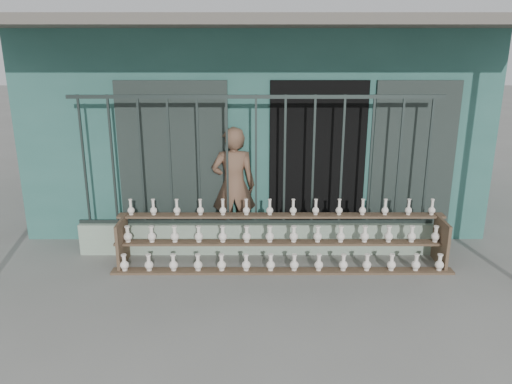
{
  "coord_description": "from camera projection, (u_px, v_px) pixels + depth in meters",
  "views": [
    {
      "loc": [
        -0.01,
        -5.34,
        2.92
      ],
      "look_at": [
        0.0,
        1.0,
        1.0
      ],
      "focal_mm": 35.0,
      "sensor_mm": 36.0,
      "label": 1
    }
  ],
  "objects": [
    {
      "name": "parapet_wall",
      "position": [
        256.0,
        238.0,
        7.13
      ],
      "size": [
        5.0,
        0.2,
        0.45
      ],
      "primitive_type": "cube",
      "color": "#95AD95",
      "rests_on": "ground"
    },
    {
      "name": "security_fence",
      "position": [
        256.0,
        161.0,
        6.81
      ],
      "size": [
        5.0,
        0.04,
        1.8
      ],
      "color": "#283330",
      "rests_on": "parapet_wall"
    },
    {
      "name": "elderly_woman",
      "position": [
        234.0,
        186.0,
        7.32
      ],
      "size": [
        0.66,
        0.46,
        1.76
      ],
      "primitive_type": "imported",
      "rotation": [
        0.0,
        0.0,
        3.19
      ],
      "color": "brown",
      "rests_on": "ground"
    },
    {
      "name": "shelf_rack",
      "position": [
        282.0,
        240.0,
        6.69
      ],
      "size": [
        4.5,
        0.68,
        0.85
      ],
      "color": "brown",
      "rests_on": "ground"
    },
    {
      "name": "workshop_building",
      "position": [
        256.0,
        112.0,
        9.53
      ],
      "size": [
        7.4,
        6.6,
        3.21
      ],
      "color": "#2E6259",
      "rests_on": "ground"
    },
    {
      "name": "ground",
      "position": [
        256.0,
        296.0,
        5.95
      ],
      "size": [
        60.0,
        60.0,
        0.0
      ],
      "primitive_type": "plane",
      "color": "slate"
    }
  ]
}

